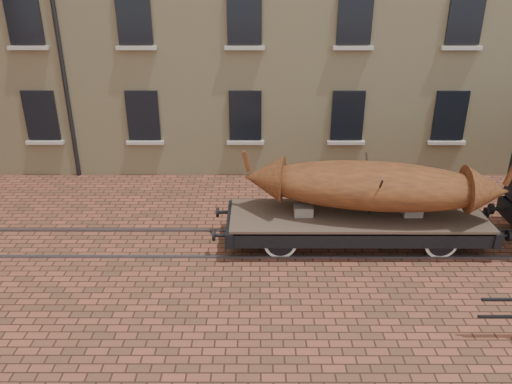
{
  "coord_description": "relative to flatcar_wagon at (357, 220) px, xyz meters",
  "views": [
    {
      "loc": [
        -2.1,
        -11.69,
        6.68
      ],
      "look_at": [
        -2.12,
        0.5,
        1.3
      ],
      "focal_mm": 35.0,
      "sensor_mm": 36.0,
      "label": 1
    }
  ],
  "objects": [
    {
      "name": "iron_boat",
      "position": [
        0.31,
        0.0,
        1.0
      ],
      "size": [
        6.68,
        2.65,
        1.6
      ],
      "color": "brown",
      "rests_on": "flatcar_wagon"
    },
    {
      "name": "flatcar_wagon",
      "position": [
        0.0,
        0.0,
        0.0
      ],
      "size": [
        7.49,
        2.03,
        1.13
      ],
      "color": "#42352A",
      "rests_on": "ground"
    },
    {
      "name": "rail_track",
      "position": [
        -0.53,
        0.0,
        -0.67
      ],
      "size": [
        30.0,
        1.52,
        0.06
      ],
      "color": "#59595E",
      "rests_on": "ground"
    },
    {
      "name": "ground",
      "position": [
        -0.53,
        0.0,
        -0.7
      ],
      "size": [
        90.0,
        90.0,
        0.0
      ],
      "primitive_type": "plane",
      "color": "#513222"
    }
  ]
}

